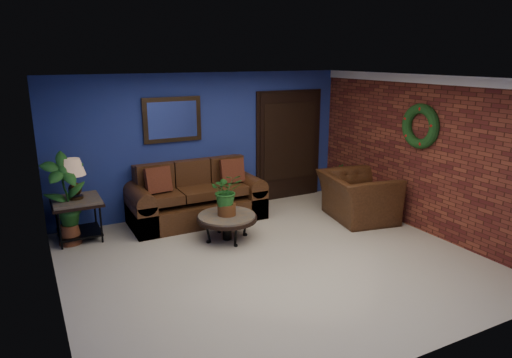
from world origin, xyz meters
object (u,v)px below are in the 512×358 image
sofa (195,201)px  end_table (77,208)px  coffee_table (227,218)px  table_lamp (73,174)px  side_chair (216,189)px  armchair (357,197)px

sofa → end_table: (-1.93, -0.04, 0.18)m
sofa → coffee_table: size_ratio=2.43×
table_lamp → side_chair: bearing=1.5°
sofa → end_table: sofa is taller
sofa → side_chair: sofa is taller
coffee_table → table_lamp: size_ratio=1.56×
side_chair → armchair: side_chair is taller
sofa → coffee_table: (0.11, -1.10, 0.01)m
sofa → end_table: bearing=-178.9°
sofa → table_lamp: 2.06m
end_table → table_lamp: (-0.00, 0.00, 0.54)m
table_lamp → side_chair: (2.34, 0.06, -0.57)m
sofa → coffee_table: bearing=-84.1°
armchair → side_chair: bearing=68.8°
coffee_table → end_table: end_table is taller
end_table → side_chair: bearing=1.5°
side_chair → armchair: 2.48m
sofa → table_lamp: bearing=-178.9°
sofa → table_lamp: size_ratio=3.79×
end_table → armchair: bearing=-15.7°
sofa → armchair: size_ratio=1.84×
coffee_table → end_table: bearing=152.6°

